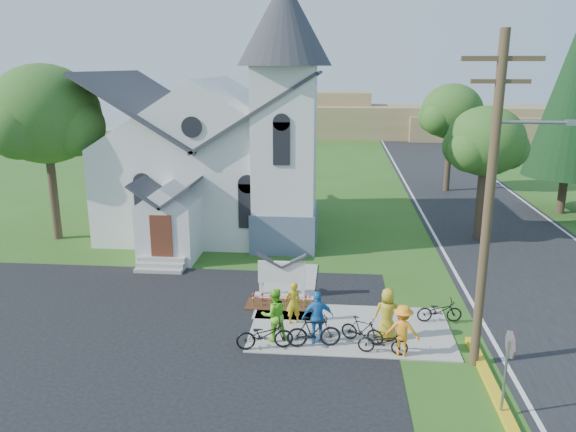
# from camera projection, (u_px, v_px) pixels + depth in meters

# --- Properties ---
(ground) EXTENTS (120.00, 120.00, 0.00)m
(ground) POSITION_uv_depth(u_px,v_px,m) (307.00, 334.00, 19.44)
(ground) COLOR #2E5A19
(ground) RESTS_ON ground
(parking_lot) EXTENTS (20.00, 16.00, 0.02)m
(parking_lot) POSITION_uv_depth(u_px,v_px,m) (87.00, 354.00, 18.11)
(parking_lot) COLOR black
(parking_lot) RESTS_ON ground
(road) EXTENTS (8.00, 90.00, 0.02)m
(road) POSITION_uv_depth(u_px,v_px,m) (491.00, 224.00, 33.00)
(road) COLOR black
(road) RESTS_ON ground
(sidewalk) EXTENTS (7.00, 4.00, 0.05)m
(sidewalk) POSITION_uv_depth(u_px,v_px,m) (350.00, 329.00, 19.78)
(sidewalk) COLOR #9B958C
(sidewalk) RESTS_ON ground
(church) EXTENTS (12.35, 12.00, 13.00)m
(church) POSITION_uv_depth(u_px,v_px,m) (221.00, 137.00, 30.55)
(church) COLOR white
(church) RESTS_ON ground
(church_sign) EXTENTS (2.20, 0.40, 1.70)m
(church_sign) POSITION_uv_depth(u_px,v_px,m) (282.00, 273.00, 22.35)
(church_sign) COLOR #9B958C
(church_sign) RESTS_ON ground
(flower_bed) EXTENTS (2.60, 1.10, 0.07)m
(flower_bed) POSITION_uv_depth(u_px,v_px,m) (280.00, 305.00, 21.74)
(flower_bed) COLOR #3A1F10
(flower_bed) RESTS_ON ground
(utility_pole) EXTENTS (3.45, 0.28, 10.00)m
(utility_pole) POSITION_uv_depth(u_px,v_px,m) (492.00, 195.00, 16.13)
(utility_pole) COLOR #4B3825
(utility_pole) RESTS_ON ground
(stop_sign) EXTENTS (0.11, 0.76, 2.48)m
(stop_sign) POSITION_uv_depth(u_px,v_px,m) (509.00, 356.00, 14.47)
(stop_sign) COLOR gray
(stop_sign) RESTS_ON ground
(tree_lot_corner) EXTENTS (5.60, 5.60, 9.15)m
(tree_lot_corner) POSITION_uv_depth(u_px,v_px,m) (45.00, 114.00, 28.54)
(tree_lot_corner) COLOR #38281E
(tree_lot_corner) RESTS_ON ground
(tree_road_near) EXTENTS (4.00, 4.00, 7.05)m
(tree_road_near) POSITION_uv_depth(u_px,v_px,m) (486.00, 142.00, 28.89)
(tree_road_near) COLOR #38281E
(tree_road_near) RESTS_ON ground
(tree_road_mid) EXTENTS (4.40, 4.40, 7.80)m
(tree_road_mid) POSITION_uv_depth(u_px,v_px,m) (452.00, 112.00, 40.24)
(tree_road_mid) COLOR #38281E
(tree_road_mid) RESTS_ON ground
(conifer) EXTENTS (5.20, 5.20, 12.40)m
(conifer) POSITION_uv_depth(u_px,v_px,m) (575.00, 94.00, 33.54)
(conifer) COLOR #38281E
(conifer) RESTS_ON ground
(distant_hills) EXTENTS (61.00, 10.00, 5.60)m
(distant_hills) POSITION_uv_depth(u_px,v_px,m) (357.00, 120.00, 72.76)
(distant_hills) COLOR olive
(distant_hills) RESTS_ON ground
(cyclist_0) EXTENTS (0.67, 0.56, 1.56)m
(cyclist_0) POSITION_uv_depth(u_px,v_px,m) (293.00, 303.00, 20.03)
(cyclist_0) COLOR gold
(cyclist_0) RESTS_ON sidewalk
(bike_0) EXTENTS (1.97, 1.05, 0.98)m
(bike_0) POSITION_uv_depth(u_px,v_px,m) (265.00, 335.00, 18.26)
(bike_0) COLOR black
(bike_0) RESTS_ON sidewalk
(cyclist_1) EXTENTS (1.08, 0.97, 1.83)m
(cyclist_1) POSITION_uv_depth(u_px,v_px,m) (274.00, 314.00, 18.75)
(cyclist_1) COLOR #78DF29
(cyclist_1) RESTS_ON sidewalk
(bike_1) EXTENTS (1.85, 0.79, 1.08)m
(bike_1) POSITION_uv_depth(u_px,v_px,m) (314.00, 332.00, 18.37)
(bike_1) COLOR black
(bike_1) RESTS_ON sidewalk
(cyclist_2) EXTENTS (1.14, 0.68, 1.81)m
(cyclist_2) POSITION_uv_depth(u_px,v_px,m) (318.00, 317.00, 18.58)
(cyclist_2) COLOR #287CCC
(cyclist_2) RESTS_ON sidewalk
(bike_2) EXTENTS (1.65, 0.73, 0.84)m
(bike_2) POSITION_uv_depth(u_px,v_px,m) (383.00, 342.00, 17.95)
(bike_2) COLOR black
(bike_2) RESTS_ON sidewalk
(cyclist_3) EXTENTS (1.20, 0.84, 1.70)m
(cyclist_3) POSITION_uv_depth(u_px,v_px,m) (403.00, 330.00, 17.78)
(cyclist_3) COLOR orange
(cyclist_3) RESTS_ON sidewalk
(bike_3) EXTENTS (1.54, 1.00, 0.90)m
(bike_3) POSITION_uv_depth(u_px,v_px,m) (362.00, 330.00, 18.68)
(bike_3) COLOR black
(bike_3) RESTS_ON sidewalk
(cyclist_4) EXTENTS (0.92, 0.63, 1.82)m
(cyclist_4) POSITION_uv_depth(u_px,v_px,m) (387.00, 314.00, 18.80)
(cyclist_4) COLOR #B29C21
(cyclist_4) RESTS_ON sidewalk
(bike_4) EXTENTS (1.66, 0.71, 0.85)m
(bike_4) POSITION_uv_depth(u_px,v_px,m) (439.00, 311.00, 20.20)
(bike_4) COLOR black
(bike_4) RESTS_ON sidewalk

